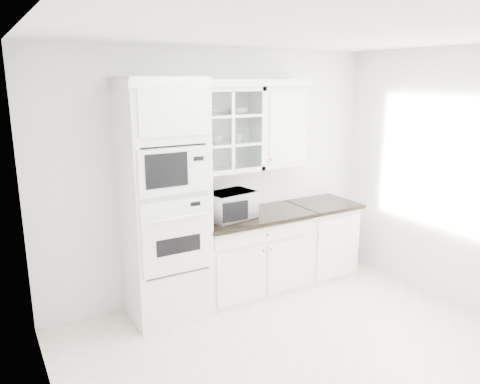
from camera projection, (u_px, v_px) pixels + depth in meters
ground at (310, 361)px, 4.04m from camera, size 4.00×3.50×0.01m
room_shell at (286, 151)px, 3.98m from camera, size 4.00×3.50×2.70m
oven_column at (164, 202)px, 4.59m from camera, size 0.76×0.68×2.40m
base_cabinet_run at (252, 252)px, 5.29m from camera, size 1.32×0.67×0.92m
extra_base_cabinet at (321, 238)px, 5.77m from camera, size 0.72×0.67×0.92m
upper_cabinet_glass at (225, 130)px, 4.95m from camera, size 0.80×0.33×0.90m
upper_cabinet_solid at (278, 126)px, 5.28m from camera, size 0.55×0.33×0.90m
crown_molding at (217, 83)px, 4.76m from camera, size 2.14×0.38×0.07m
countertop_microwave at (230, 205)px, 4.99m from camera, size 0.57×0.50×0.29m
bowl_a at (211, 112)px, 4.84m from camera, size 0.25×0.25×0.05m
bowl_b at (238, 111)px, 4.99m from camera, size 0.24×0.24×0.07m
cup_a at (217, 139)px, 4.92m from camera, size 0.15×0.15×0.09m
cup_b at (238, 138)px, 5.05m from camera, size 0.10×0.10×0.09m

